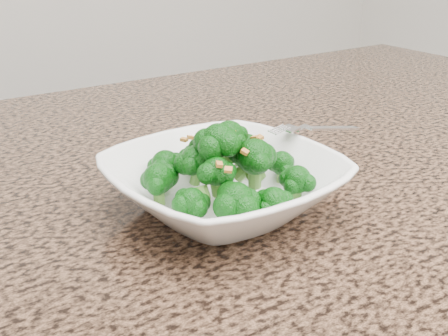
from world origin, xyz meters
TOP-DOWN VIEW (x-y plane):
  - granite_counter at (0.00, 0.30)m, footprint 1.64×1.04m
  - bowl at (-0.11, 0.22)m, footprint 0.26×0.26m
  - broccoli_pile at (-0.11, 0.22)m, footprint 0.22×0.22m
  - garlic_topping at (-0.11, 0.22)m, footprint 0.13×0.13m
  - fork at (0.02, 0.24)m, footprint 0.17×0.05m

SIDE VIEW (x-z plane):
  - granite_counter at x=0.00m, z-range 0.87..0.90m
  - bowl at x=-0.11m, z-range 0.90..0.96m
  - fork at x=0.02m, z-range 0.96..0.97m
  - broccoli_pile at x=-0.11m, z-range 0.96..1.03m
  - garlic_topping at x=-0.11m, z-range 1.03..1.03m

